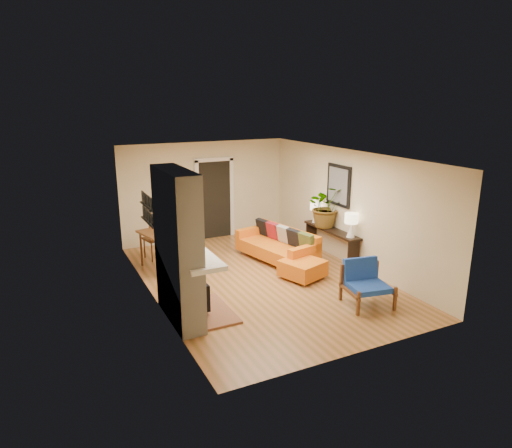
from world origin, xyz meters
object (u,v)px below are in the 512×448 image
Objects in this scene: dining_table at (166,239)px; console_table at (331,235)px; blue_chair at (365,280)px; sofa at (279,245)px; ottoman at (303,268)px; lamp_near at (351,222)px; houseplant at (326,206)px; lamp_far at (316,209)px.

dining_table is 1.05× the size of console_table.
console_table is at bearing 69.40° from blue_chair.
sofa reaches higher than ottoman.
lamp_near is at bearing 2.47° from ottoman.
lamp_near is 0.54× the size of houseplant.
lamp_far reaches higher than sofa.
blue_chair is 4.41m from dining_table.
houseplant is (1.13, -0.23, 0.87)m from sofa.
lamp_near is 1.38m from lamp_far.
sofa is 2.25× the size of ottoman.
lamp_near is 1.00× the size of lamp_far.
houseplant is at bearing -11.39° from sofa.
houseplant is (0.85, 2.53, 0.79)m from blue_chair.
ottoman is (-0.11, -1.23, -0.13)m from sofa.
blue_chair is 0.90× the size of houseplant.
ottoman is 1.82× the size of lamp_far.
houseplant is at bearing -13.79° from dining_table.
sofa is 1.79m from lamp_near.
console_table is at bearing -87.63° from houseplant.
ottoman is 1.08× the size of blue_chair.
lamp_far is at bearing 73.79° from blue_chair.
console_table is at bearing -17.28° from dining_table.
lamp_near reaches higher than ottoman.
dining_table is at bearing 172.78° from lamp_far.
console_table is (1.14, -0.47, 0.22)m from sofa.
dining_table is 3.69m from lamp_far.
dining_table reaches higher than console_table.
houseplant is at bearing -91.33° from lamp_far.
lamp_far is (1.14, 0.20, 0.71)m from sofa.
lamp_far reaches higher than blue_chair.
lamp_far is 0.54× the size of houseplant.
lamp_near is (1.26, 0.05, 0.84)m from ottoman.
lamp_far is (1.26, 1.44, 0.84)m from ottoman.
ottoman is at bearing -38.51° from dining_table.
blue_chair is at bearing -110.60° from console_table.
sofa is 2.19× the size of houseplant.
lamp_near is at bearing -26.85° from dining_table.
lamp_near reaches higher than dining_table.
lamp_near reaches higher than sofa.
console_table reaches higher than ottoman.
ottoman is 1.59m from blue_chair.
blue_chair is 2.45m from console_table.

